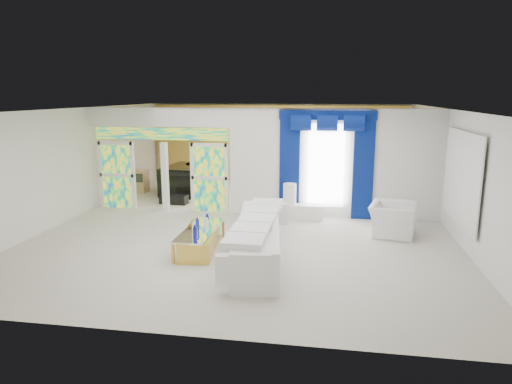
% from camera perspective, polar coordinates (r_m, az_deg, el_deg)
% --- Properties ---
extents(floor, '(12.00, 12.00, 0.00)m').
position_cam_1_polar(floor, '(12.42, -0.47, -3.78)').
color(floor, '#B7AF9E').
rests_on(floor, ground).
extents(dividing_wall, '(5.70, 0.18, 3.00)m').
position_cam_1_polar(dividing_wall, '(12.92, 9.74, 3.47)').
color(dividing_wall, white).
rests_on(dividing_wall, ground).
extents(dividing_header, '(4.30, 0.18, 0.55)m').
position_cam_1_polar(dividing_header, '(13.70, -11.74, 9.03)').
color(dividing_header, white).
rests_on(dividing_header, dividing_wall).
extents(stained_panel_left, '(0.95, 0.04, 2.00)m').
position_cam_1_polar(stained_panel_left, '(14.45, -16.73, 2.02)').
color(stained_panel_left, '#994C3F').
rests_on(stained_panel_left, ground).
extents(stained_panel_right, '(0.95, 0.04, 2.00)m').
position_cam_1_polar(stained_panel_right, '(13.45, -5.74, 1.76)').
color(stained_panel_right, '#994C3F').
rests_on(stained_panel_right, ground).
extents(stained_transom, '(4.00, 0.05, 0.35)m').
position_cam_1_polar(stained_transom, '(13.73, -11.65, 7.05)').
color(stained_transom, '#994C3F').
rests_on(stained_transom, dividing_header).
extents(window_pane, '(1.00, 0.02, 2.30)m').
position_cam_1_polar(window_pane, '(12.83, 8.62, 3.22)').
color(window_pane, white).
rests_on(window_pane, dividing_wall).
extents(blue_drape_left, '(0.55, 0.10, 2.80)m').
position_cam_1_polar(blue_drape_left, '(12.85, 4.14, 3.12)').
color(blue_drape_left, '#040A4B').
rests_on(blue_drape_left, ground).
extents(blue_drape_right, '(0.55, 0.10, 2.80)m').
position_cam_1_polar(blue_drape_right, '(12.83, 13.08, 2.82)').
color(blue_drape_right, '#040A4B').
rests_on(blue_drape_right, ground).
extents(blue_pelmet, '(2.60, 0.12, 0.25)m').
position_cam_1_polar(blue_pelmet, '(12.66, 8.81, 9.34)').
color(blue_pelmet, '#040A4B').
rests_on(blue_pelmet, dividing_wall).
extents(wall_mirror, '(0.04, 2.70, 1.90)m').
position_cam_1_polar(wall_mirror, '(11.31, 24.07, 1.64)').
color(wall_mirror, white).
rests_on(wall_mirror, ground).
extents(gold_curtains, '(9.70, 0.12, 2.90)m').
position_cam_1_polar(gold_curtains, '(17.90, 2.75, 5.98)').
color(gold_curtains, gold).
rests_on(gold_curtains, ground).
extents(white_sofa, '(1.34, 4.06, 0.76)m').
position_cam_1_polar(white_sofa, '(9.74, 0.30, -5.94)').
color(white_sofa, silver).
rests_on(white_sofa, ground).
extents(coffee_table, '(0.90, 2.04, 0.44)m').
position_cam_1_polar(coffee_table, '(10.36, -6.88, -5.86)').
color(coffee_table, gold).
rests_on(coffee_table, ground).
extents(console_table, '(1.21, 0.42, 0.40)m').
position_cam_1_polar(console_table, '(12.80, 5.47, -2.43)').
color(console_table, white).
rests_on(console_table, ground).
extents(table_lamp, '(0.36, 0.36, 0.58)m').
position_cam_1_polar(table_lamp, '(12.71, 4.17, -0.24)').
color(table_lamp, silver).
rests_on(table_lamp, console_table).
extents(armchair, '(1.28, 1.39, 0.77)m').
position_cam_1_polar(armchair, '(11.77, 16.45, -3.24)').
color(armchair, silver).
rests_on(armchair, ground).
extents(grand_piano, '(1.64, 2.04, 0.96)m').
position_cam_1_polar(grand_piano, '(16.12, -8.26, 1.53)').
color(grand_piano, black).
rests_on(grand_piano, ground).
extents(piano_bench, '(0.90, 0.42, 0.29)m').
position_cam_1_polar(piano_bench, '(14.70, -10.08, -0.89)').
color(piano_bench, black).
rests_on(piano_bench, ground).
extents(tv_console, '(0.56, 0.52, 0.78)m').
position_cam_1_polar(tv_console, '(16.69, -14.16, 1.34)').
color(tv_console, tan).
rests_on(tv_console, ground).
extents(chandelier, '(0.60, 0.60, 0.60)m').
position_cam_1_polar(chandelier, '(15.80, -6.70, 9.29)').
color(chandelier, gold).
rests_on(chandelier, ceiling).
extents(decanters, '(0.21, 1.24, 0.23)m').
position_cam_1_polar(decanters, '(10.25, -6.92, -4.26)').
color(decanters, navy).
rests_on(decanters, coffee_table).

